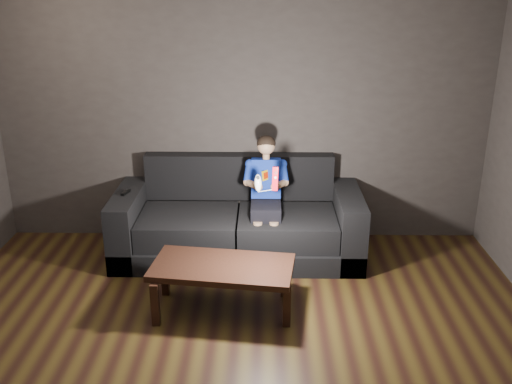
{
  "coord_description": "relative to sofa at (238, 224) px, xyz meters",
  "views": [
    {
      "loc": [
        0.22,
        -3.16,
        2.63
      ],
      "look_at": [
        0.15,
        1.55,
        0.85
      ],
      "focal_mm": 40.0,
      "sensor_mm": 36.0,
      "label": 1
    }
  ],
  "objects": [
    {
      "name": "back_wall",
      "position": [
        0.04,
        0.42,
        1.04
      ],
      "size": [
        5.0,
        0.04,
        2.7
      ],
      "primitive_type": "cube",
      "color": "#362F2E",
      "rests_on": "ground"
    },
    {
      "name": "sofa",
      "position": [
        0.0,
        0.0,
        0.0
      ],
      "size": [
        2.42,
        1.05,
        0.94
      ],
      "color": "black",
      "rests_on": "floor"
    },
    {
      "name": "child",
      "position": [
        0.28,
        -0.08,
        0.44
      ],
      "size": [
        0.43,
        0.53,
        1.06
      ],
      "color": "black",
      "rests_on": "sofa"
    },
    {
      "name": "wii_remote_red",
      "position": [
        0.36,
        -0.48,
        0.66
      ],
      "size": [
        0.06,
        0.09,
        0.22
      ],
      "color": "red",
      "rests_on": "child"
    },
    {
      "name": "nunchuk_white",
      "position": [
        0.2,
        -0.48,
        0.61
      ],
      "size": [
        0.08,
        0.11,
        0.17
      ],
      "color": "white",
      "rests_on": "child"
    },
    {
      "name": "wii_remote_black",
      "position": [
        -1.09,
        -0.09,
        0.37
      ],
      "size": [
        0.07,
        0.14,
        0.03
      ],
      "color": "black",
      "rests_on": "sofa"
    },
    {
      "name": "coffee_table",
      "position": [
        -0.08,
        -1.08,
        0.06
      ],
      "size": [
        1.22,
        0.72,
        0.42
      ],
      "color": "black",
      "rests_on": "floor"
    }
  ]
}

